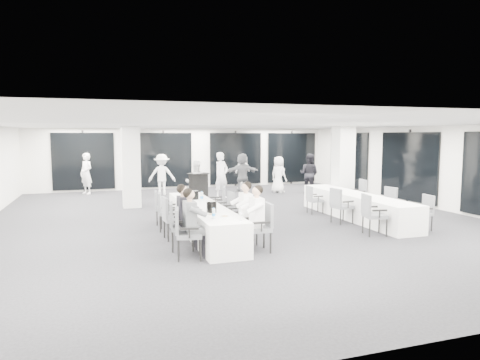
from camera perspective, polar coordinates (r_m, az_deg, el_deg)
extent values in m
cube|color=black|center=(12.79, -0.49, -5.28)|extent=(14.00, 16.00, 0.02)
cube|color=white|center=(12.55, -0.50, 7.45)|extent=(14.00, 16.00, 0.02)
cube|color=silver|center=(16.16, 23.93, 1.61)|extent=(0.02, 16.00, 2.80)
cube|color=silver|center=(20.35, -7.36, 2.88)|extent=(14.00, 0.02, 2.80)
cube|color=silver|center=(5.59, 25.42, -5.85)|extent=(14.00, 0.02, 2.80)
cube|color=black|center=(20.29, -7.32, 2.73)|extent=(13.60, 0.06, 2.50)
cube|color=black|center=(16.87, 21.48, 1.70)|extent=(0.06, 14.00, 2.50)
cube|color=silver|center=(15.23, -14.33, 1.70)|extent=(0.60, 0.60, 2.80)
cube|color=silver|center=(15.27, 13.53, 1.73)|extent=(0.60, 0.60, 2.80)
cube|color=white|center=(10.83, -4.97, -5.29)|extent=(0.90, 5.00, 0.75)
cube|color=white|center=(13.27, 15.17, -3.39)|extent=(0.90, 5.00, 0.75)
cylinder|color=black|center=(15.58, -5.55, -1.17)|extent=(0.71, 0.71, 1.11)
cylinder|color=black|center=(15.52, -5.57, 0.86)|extent=(0.81, 0.81, 0.02)
cube|color=#55585E|center=(8.74, -6.79, -7.28)|extent=(0.59, 0.60, 0.09)
cube|color=#55585E|center=(8.68, -8.40, -5.41)|extent=(0.16, 0.50, 0.50)
cylinder|color=black|center=(9.02, -8.19, -8.63)|extent=(0.04, 0.04, 0.45)
cylinder|color=black|center=(8.60, -8.22, -9.36)|extent=(0.04, 0.04, 0.45)
cylinder|color=black|center=(9.02, -5.40, -8.58)|extent=(0.04, 0.04, 0.45)
cylinder|color=black|center=(8.60, -5.28, -9.31)|extent=(0.04, 0.04, 0.45)
cube|color=black|center=(8.97, -6.84, -5.73)|extent=(0.37, 0.11, 0.04)
cube|color=black|center=(8.44, -6.78, -6.48)|extent=(0.37, 0.11, 0.04)
cube|color=#55585E|center=(9.45, -7.68, -6.29)|extent=(0.58, 0.60, 0.09)
cube|color=#55585E|center=(9.39, -9.17, -4.56)|extent=(0.14, 0.50, 0.50)
cylinder|color=black|center=(9.72, -8.98, -7.58)|extent=(0.04, 0.04, 0.45)
cylinder|color=black|center=(9.29, -8.98, -8.20)|extent=(0.04, 0.04, 0.45)
cylinder|color=black|center=(9.72, -6.39, -7.53)|extent=(0.04, 0.04, 0.45)
cylinder|color=black|center=(9.30, -6.27, -8.15)|extent=(0.04, 0.04, 0.45)
cube|color=black|center=(9.68, -7.73, -4.87)|extent=(0.37, 0.10, 0.04)
cube|color=black|center=(9.14, -7.65, -5.51)|extent=(0.37, 0.10, 0.04)
cube|color=#55585E|center=(10.40, -8.67, -5.19)|extent=(0.53, 0.55, 0.09)
cube|color=#55585E|center=(10.30, -9.99, -3.68)|extent=(0.09, 0.50, 0.50)
cylinder|color=black|center=(10.61, -10.05, -6.44)|extent=(0.04, 0.04, 0.44)
cylinder|color=black|center=(10.20, -9.56, -6.94)|extent=(0.04, 0.04, 0.44)
cylinder|color=black|center=(10.71, -7.78, -6.30)|extent=(0.04, 0.04, 0.44)
cylinder|color=black|center=(10.30, -7.20, -6.78)|extent=(0.04, 0.04, 0.44)
cube|color=black|center=(10.62, -9.01, -3.95)|extent=(0.37, 0.06, 0.04)
cube|color=black|center=(10.11, -8.34, -4.45)|extent=(0.37, 0.06, 0.04)
cube|color=#55585E|center=(11.35, -9.49, -4.34)|extent=(0.57, 0.58, 0.08)
cube|color=#55585E|center=(11.32, -10.68, -2.94)|extent=(0.15, 0.48, 0.48)
cylinder|color=black|center=(11.62, -10.46, -5.40)|extent=(0.04, 0.04, 0.43)
cylinder|color=black|center=(11.21, -10.59, -5.82)|extent=(0.04, 0.04, 0.43)
cylinder|color=black|center=(11.60, -8.39, -5.39)|extent=(0.04, 0.04, 0.43)
cylinder|color=black|center=(11.19, -8.44, -5.81)|extent=(0.04, 0.04, 0.43)
cube|color=black|center=(11.58, -9.46, -3.24)|extent=(0.36, 0.11, 0.04)
cube|color=black|center=(11.07, -9.57, -3.67)|extent=(0.36, 0.11, 0.04)
cube|color=#55585E|center=(12.21, -10.11, -3.75)|extent=(0.50, 0.52, 0.08)
cube|color=#55585E|center=(12.16, -11.16, -2.54)|extent=(0.11, 0.46, 0.45)
cylinder|color=black|center=(12.44, -11.03, -4.72)|extent=(0.04, 0.04, 0.40)
cylinder|color=black|center=(12.05, -11.00, -5.06)|extent=(0.04, 0.04, 0.40)
cylinder|color=black|center=(12.45, -9.21, -4.67)|extent=(0.04, 0.04, 0.40)
cylinder|color=black|center=(12.07, -9.12, -5.01)|extent=(0.04, 0.04, 0.40)
cube|color=black|center=(12.43, -10.16, -2.80)|extent=(0.34, 0.08, 0.04)
cube|color=black|center=(11.94, -10.09, -3.16)|extent=(0.34, 0.08, 0.04)
cube|color=#55585E|center=(9.21, 2.36, -6.52)|extent=(0.53, 0.55, 0.09)
cube|color=#55585E|center=(9.23, 3.80, -4.62)|extent=(0.09, 0.51, 0.51)
cylinder|color=black|center=(9.14, 4.10, -8.37)|extent=(0.04, 0.04, 0.45)
cylinder|color=black|center=(9.55, 3.21, -7.74)|extent=(0.04, 0.04, 0.45)
cylinder|color=black|center=(9.01, 1.44, -8.57)|extent=(0.04, 0.04, 0.45)
cylinder|color=black|center=(9.42, 0.65, -7.92)|extent=(0.04, 0.04, 0.45)
cube|color=black|center=(8.92, 2.90, -5.71)|extent=(0.38, 0.06, 0.04)
cube|color=black|center=(9.43, 1.85, -5.06)|extent=(0.38, 0.06, 0.04)
cube|color=#55585E|center=(9.89, 0.88, -5.87)|extent=(0.55, 0.57, 0.08)
cube|color=#55585E|center=(9.87, 2.17, -4.27)|extent=(0.15, 0.47, 0.47)
cylinder|color=black|center=(9.78, 2.24, -7.51)|extent=(0.04, 0.04, 0.42)
cylinder|color=black|center=(10.17, 1.85, -6.98)|extent=(0.04, 0.04, 0.42)
cylinder|color=black|center=(9.72, -0.14, -7.58)|extent=(0.04, 0.04, 0.42)
cylinder|color=black|center=(10.11, -0.44, -7.05)|extent=(0.04, 0.04, 0.42)
cube|color=black|center=(9.61, 1.10, -5.17)|extent=(0.35, 0.10, 0.04)
cube|color=black|center=(10.10, 0.67, -4.61)|extent=(0.35, 0.10, 0.04)
cube|color=#55585E|center=(10.73, -0.70, -4.96)|extent=(0.48, 0.50, 0.08)
cube|color=#55585E|center=(10.76, 0.40, -3.47)|extent=(0.08, 0.46, 0.46)
cylinder|color=black|center=(10.66, 0.69, -6.38)|extent=(0.04, 0.04, 0.41)
cylinder|color=black|center=(11.03, -0.07, -5.96)|extent=(0.04, 0.04, 0.41)
cylinder|color=black|center=(10.53, -1.36, -6.54)|extent=(0.04, 0.04, 0.41)
cylinder|color=black|center=(10.90, -2.05, -6.11)|extent=(0.04, 0.04, 0.41)
cube|color=black|center=(10.47, -0.24, -4.29)|extent=(0.34, 0.05, 0.04)
cube|color=black|center=(10.93, -1.15, -3.85)|extent=(0.34, 0.05, 0.04)
cube|color=#55585E|center=(11.68, -2.19, -4.07)|extent=(0.48, 0.50, 0.08)
cube|color=#55585E|center=(11.71, -1.17, -2.70)|extent=(0.08, 0.46, 0.46)
cylinder|color=black|center=(11.61, -0.93, -5.36)|extent=(0.04, 0.04, 0.41)
cylinder|color=black|center=(11.98, -1.58, -5.01)|extent=(0.04, 0.04, 0.41)
cylinder|color=black|center=(11.48, -2.82, -5.49)|extent=(0.04, 0.04, 0.41)
cylinder|color=black|center=(11.85, -3.41, -5.13)|extent=(0.04, 0.04, 0.41)
cube|color=black|center=(11.42, -1.80, -3.43)|extent=(0.34, 0.05, 0.04)
cube|color=black|center=(11.89, -2.57, -3.06)|extent=(0.34, 0.05, 0.04)
cube|color=#55585E|center=(12.46, -3.24, -3.30)|extent=(0.60, 0.61, 0.09)
cube|color=#55585E|center=(12.43, -2.16, -1.98)|extent=(0.18, 0.49, 0.49)
cylinder|color=black|center=(12.30, -2.21, -4.65)|extent=(0.04, 0.04, 0.44)
cylinder|color=black|center=(12.72, -2.29, -4.30)|extent=(0.04, 0.04, 0.44)
cylinder|color=black|center=(12.29, -4.20, -4.67)|extent=(0.04, 0.04, 0.44)
cylinder|color=black|center=(12.71, -4.22, -4.32)|extent=(0.04, 0.04, 0.44)
cube|color=black|center=(12.17, -3.21, -2.66)|extent=(0.36, 0.13, 0.04)
cube|color=black|center=(12.70, -3.27, -2.30)|extent=(0.36, 0.13, 0.04)
cube|color=#55585E|center=(11.22, 17.54, -4.57)|extent=(0.59, 0.61, 0.09)
cube|color=#55585E|center=(11.08, 16.46, -3.14)|extent=(0.17, 0.50, 0.50)
cylinder|color=black|center=(11.38, 16.05, -5.74)|extent=(0.04, 0.04, 0.44)
cylinder|color=black|center=(10.99, 16.91, -6.18)|extent=(0.04, 0.04, 0.44)
cylinder|color=black|center=(11.55, 18.05, -5.63)|extent=(0.04, 0.04, 0.44)
cylinder|color=black|center=(11.17, 18.97, -6.05)|extent=(0.04, 0.04, 0.44)
cube|color=black|center=(11.43, 17.02, -3.43)|extent=(0.37, 0.12, 0.04)
cube|color=black|center=(10.95, 18.14, -3.87)|extent=(0.37, 0.12, 0.04)
cube|color=#55585E|center=(12.47, 13.46, -3.47)|extent=(0.54, 0.56, 0.08)
cube|color=#55585E|center=(12.29, 12.64, -2.24)|extent=(0.12, 0.49, 0.49)
cylinder|color=black|center=(12.55, 12.07, -4.57)|extent=(0.04, 0.04, 0.43)
cylinder|color=black|center=(12.22, 13.26, -4.89)|extent=(0.04, 0.04, 0.43)
cylinder|color=black|center=(12.81, 13.59, -4.40)|extent=(0.04, 0.04, 0.43)
cylinder|color=black|center=(12.48, 14.80, -4.70)|extent=(0.04, 0.04, 0.43)
cube|color=black|center=(12.65, 12.74, -2.49)|extent=(0.36, 0.08, 0.04)
cube|color=black|center=(12.24, 14.24, -2.81)|extent=(0.36, 0.08, 0.04)
cube|color=#55585E|center=(13.85, 9.98, -2.69)|extent=(0.46, 0.47, 0.07)
cube|color=#55585E|center=(13.73, 9.22, -1.69)|extent=(0.08, 0.43, 0.43)
cylinder|color=black|center=(13.98, 8.95, -3.55)|extent=(0.03, 0.03, 0.38)
cylinder|color=black|center=(13.64, 9.58, -3.79)|extent=(0.03, 0.03, 0.38)
cylinder|color=black|center=(14.13, 10.34, -3.47)|extent=(0.03, 0.03, 0.38)
cylinder|color=black|center=(13.80, 11.00, -3.71)|extent=(0.03, 0.03, 0.38)
cube|color=black|center=(14.04, 9.60, -1.92)|extent=(0.32, 0.06, 0.04)
cube|color=black|center=(13.62, 10.40, -2.18)|extent=(0.32, 0.06, 0.04)
cube|color=#55585E|center=(12.24, 22.96, -4.13)|extent=(0.49, 0.51, 0.08)
cube|color=#55585E|center=(12.32, 23.82, -2.86)|extent=(0.10, 0.45, 0.45)
cylinder|color=black|center=(12.24, 24.19, -5.32)|extent=(0.04, 0.04, 0.40)
cylinder|color=black|center=(12.55, 23.12, -5.01)|extent=(0.04, 0.04, 0.40)
cylinder|color=black|center=(12.01, 22.70, -5.47)|extent=(0.04, 0.04, 0.40)
cylinder|color=black|center=(12.33, 21.64, -5.14)|extent=(0.04, 0.04, 0.40)
cube|color=black|center=(12.02, 23.67, -3.54)|extent=(0.33, 0.07, 0.04)
cube|color=black|center=(12.41, 22.33, -3.20)|extent=(0.33, 0.07, 0.04)
cube|color=#55585E|center=(13.37, 18.80, -3.10)|extent=(0.54, 0.56, 0.08)
cube|color=#55585E|center=(13.49, 19.47, -1.88)|extent=(0.15, 0.47, 0.46)
cylinder|color=black|center=(13.42, 19.98, -4.17)|extent=(0.04, 0.04, 0.41)
cylinder|color=black|center=(13.69, 18.71, -3.93)|extent=(0.04, 0.04, 0.41)
cylinder|color=black|center=(13.13, 18.82, -4.35)|extent=(0.04, 0.04, 0.41)
cylinder|color=black|center=(13.40, 17.55, -4.10)|extent=(0.04, 0.04, 0.41)
cube|color=black|center=(13.18, 19.63, -2.50)|extent=(0.34, 0.10, 0.04)
cube|color=black|center=(13.51, 18.04, -2.25)|extent=(0.34, 0.10, 0.04)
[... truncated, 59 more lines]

